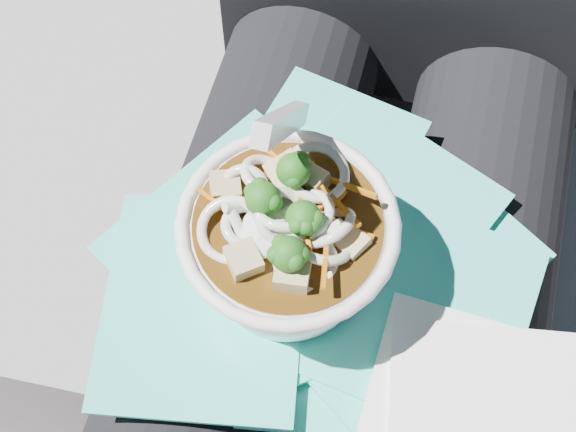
% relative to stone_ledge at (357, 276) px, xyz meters
% --- Properties ---
extents(stone_ledge, '(1.02, 0.55, 0.42)m').
position_rel_stone_ledge_xyz_m(stone_ledge, '(0.00, 0.00, 0.00)').
color(stone_ledge, slate).
rests_on(stone_ledge, ground).
extents(lap, '(0.33, 0.48, 0.14)m').
position_rel_stone_ledge_xyz_m(lap, '(0.00, -0.15, 0.28)').
color(lap, black).
rests_on(lap, stone_ledge).
extents(person_body, '(0.34, 0.94, 0.97)m').
position_rel_stone_ledge_xyz_m(person_body, '(0.00, -0.06, 0.32)').
color(person_body, black).
rests_on(person_body, ground).
extents(plastic_bag, '(0.33, 0.31, 0.02)m').
position_rel_stone_ledge_xyz_m(plastic_bag, '(-0.01, -0.16, 0.37)').
color(plastic_bag, '#32D3BB').
rests_on(plastic_bag, lap).
extents(napkins, '(0.15, 0.14, 0.01)m').
position_rel_stone_ledge_xyz_m(napkins, '(0.10, -0.24, 0.38)').
color(napkins, white).
rests_on(napkins, plastic_bag).
extents(udon_bowl, '(0.17, 0.17, 0.19)m').
position_rel_stone_ledge_xyz_m(udon_bowl, '(-0.04, -0.17, 0.43)').
color(udon_bowl, white).
rests_on(udon_bowl, plastic_bag).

